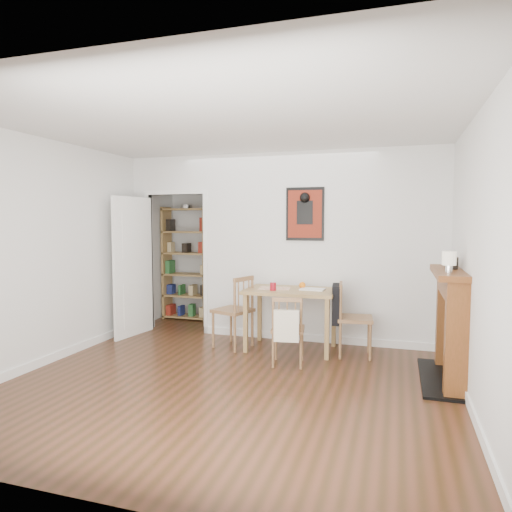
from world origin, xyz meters
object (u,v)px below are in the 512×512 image
(chair_right, at_px, (353,318))
(chair_front, at_px, (288,330))
(mantel_lamp, at_px, (449,260))
(chair_left, at_px, (233,311))
(ceramic_jar_b, at_px, (448,263))
(orange_fruit, at_px, (302,285))
(bookshelf, at_px, (187,264))
(dining_table, at_px, (291,297))
(notebook, at_px, (312,289))
(ceramic_jar_a, at_px, (453,263))
(fireplace, at_px, (452,322))
(red_glass, at_px, (273,286))

(chair_right, bearing_deg, chair_front, -139.88)
(chair_front, height_order, mantel_lamp, mantel_lamp)
(chair_left, height_order, ceramic_jar_b, ceramic_jar_b)
(chair_front, xyz_separation_m, orange_fruit, (0.01, 0.75, 0.41))
(mantel_lamp, bearing_deg, bookshelf, 149.73)
(chair_left, relative_size, mantel_lamp, 4.60)
(dining_table, xyz_separation_m, notebook, (0.27, 0.04, 0.10))
(mantel_lamp, height_order, ceramic_jar_a, mantel_lamp)
(chair_left, xyz_separation_m, fireplace, (2.60, -0.53, 0.14))
(fireplace, bearing_deg, chair_front, 179.47)
(red_glass, bearing_deg, dining_table, 39.07)
(notebook, height_order, mantel_lamp, mantel_lamp)
(ceramic_jar_a, bearing_deg, orange_fruit, 157.52)
(chair_right, distance_m, notebook, 0.62)
(ceramic_jar_a, bearing_deg, mantel_lamp, -101.33)
(dining_table, bearing_deg, red_glass, -140.93)
(dining_table, distance_m, orange_fruit, 0.22)
(orange_fruit, bearing_deg, chair_right, -14.02)
(chair_right, height_order, ceramic_jar_b, ceramic_jar_b)
(red_glass, height_order, mantel_lamp, mantel_lamp)
(dining_table, xyz_separation_m, chair_front, (0.11, -0.62, -0.28))
(fireplace, distance_m, ceramic_jar_b, 0.64)
(fireplace, height_order, notebook, fireplace)
(dining_table, xyz_separation_m, mantel_lamp, (1.77, -0.96, 0.60))
(red_glass, bearing_deg, ceramic_jar_a, -11.93)
(bookshelf, height_order, mantel_lamp, bookshelf)
(chair_left, relative_size, notebook, 3.14)
(chair_left, xyz_separation_m, ceramic_jar_a, (2.60, -0.48, 0.75))
(chair_front, relative_size, bookshelf, 0.43)
(chair_left, relative_size, ceramic_jar_b, 10.16)
(bookshelf, relative_size, fireplace, 1.51)
(red_glass, distance_m, orange_fruit, 0.42)
(chair_right, relative_size, bookshelf, 0.48)
(orange_fruit, height_order, notebook, orange_fruit)
(chair_left, height_order, mantel_lamp, mantel_lamp)
(chair_left, relative_size, ceramic_jar_a, 7.60)
(chair_front, xyz_separation_m, ceramic_jar_b, (1.71, 0.23, 0.80))
(red_glass, bearing_deg, ceramic_jar_b, -6.65)
(chair_left, relative_size, chair_right, 1.04)
(chair_front, height_order, ceramic_jar_b, ceramic_jar_b)
(notebook, height_order, ceramic_jar_b, ceramic_jar_b)
(bookshelf, relative_size, red_glass, 18.83)
(chair_right, relative_size, orange_fruit, 10.80)
(red_glass, bearing_deg, notebook, 22.97)
(chair_left, xyz_separation_m, red_glass, (0.56, -0.05, 0.36))
(ceramic_jar_a, bearing_deg, ceramic_jar_b, 97.02)
(mantel_lamp, relative_size, ceramic_jar_a, 1.65)
(bookshelf, xyz_separation_m, fireplace, (3.95, -1.94, -0.32))
(chair_right, distance_m, red_glass, 1.06)
(dining_table, distance_m, chair_left, 0.79)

